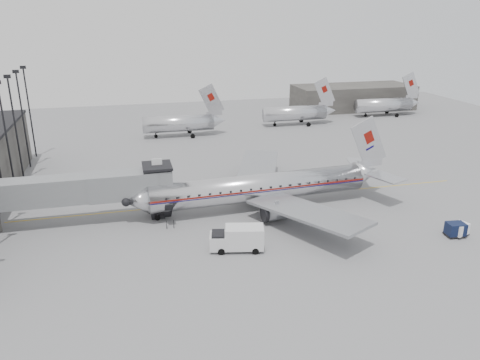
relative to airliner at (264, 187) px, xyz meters
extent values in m
plane|color=slate|center=(-4.03, -3.04, -2.73)|extent=(160.00, 160.00, 0.00)
cube|color=#383533|center=(40.97, 56.96, 0.27)|extent=(30.00, 12.00, 6.00)
cube|color=gold|center=(-1.03, 2.96, -2.73)|extent=(60.00, 0.15, 0.01)
cube|color=slate|center=(-26.03, 0.56, 1.57)|extent=(12.00, 2.80, 3.00)
cube|color=slate|center=(-17.03, 0.56, 1.57)|extent=(8.00, 3.00, 3.10)
cube|color=slate|center=(-13.03, 0.96, 1.57)|extent=(3.20, 3.60, 3.20)
cube|color=black|center=(-13.03, 0.96, 3.47)|extent=(3.40, 3.80, 0.30)
cube|color=white|center=(-13.03, 0.96, 3.97)|extent=(1.20, 0.15, 0.80)
cylinder|color=black|center=(-13.33, 0.56, -1.33)|extent=(0.56, 0.56, 2.80)
cube|color=black|center=(-13.33, 0.56, -2.38)|extent=(1.60, 2.20, 0.70)
cylinder|color=black|center=(-13.33, -0.44, -2.43)|extent=(0.30, 0.60, 0.60)
cylinder|color=black|center=(-13.33, 1.56, -2.43)|extent=(0.30, 0.60, 0.60)
cube|color=black|center=(-12.23, -1.74, -1.23)|extent=(0.90, 3.20, 2.90)
cylinder|color=black|center=(-31.53, 12.96, 4.77)|extent=(0.24, 0.24, 15.00)
cylinder|color=black|center=(-31.53, 18.96, 4.77)|extent=(0.24, 0.24, 15.00)
cube|color=black|center=(-31.53, 18.96, 12.27)|extent=(0.90, 0.25, 0.50)
cylinder|color=black|center=(-31.53, 24.96, 4.77)|extent=(0.24, 0.24, 15.00)
cube|color=black|center=(-31.53, 24.96, 12.27)|extent=(0.90, 0.25, 0.50)
cylinder|color=black|center=(-31.53, 30.96, 4.77)|extent=(0.24, 0.24, 15.00)
cube|color=black|center=(-31.53, 30.96, 12.27)|extent=(0.90, 0.25, 0.50)
cylinder|color=silver|center=(-6.03, 38.96, -0.13)|extent=(14.00, 3.20, 3.20)
cube|color=silver|center=(0.77, 38.96, 4.27)|extent=(5.17, 0.26, 6.52)
cylinder|color=black|center=(-10.53, 38.96, -2.23)|extent=(0.24, 0.24, 1.00)
cylinder|color=silver|center=(19.97, 42.96, -0.13)|extent=(14.00, 3.20, 3.20)
cube|color=silver|center=(26.77, 42.96, 4.27)|extent=(5.17, 0.26, 6.52)
cylinder|color=black|center=(15.47, 42.96, -2.23)|extent=(0.24, 0.24, 1.00)
cylinder|color=silver|center=(43.97, 46.96, -0.13)|extent=(14.00, 3.20, 3.20)
cube|color=silver|center=(50.77, 46.96, 4.27)|extent=(5.17, 0.26, 6.52)
cylinder|color=black|center=(39.47, 46.96, -2.23)|extent=(0.24, 0.24, 1.00)
cylinder|color=silver|center=(-0.68, -0.04, 0.01)|extent=(27.56, 4.95, 3.38)
cone|color=silver|center=(-15.74, -0.90, 0.01)|extent=(2.93, 3.53, 3.38)
cone|color=silver|center=(14.64, 0.84, 0.37)|extent=(3.83, 3.42, 3.21)
cube|color=maroon|center=(-0.68, -0.04, 0.24)|extent=(27.57, 5.00, 0.16)
cube|color=#100950|center=(-0.68, -0.04, 0.03)|extent=(27.57, 5.00, 0.09)
cube|color=silver|center=(14.37, 0.83, 4.58)|extent=(5.61, 0.60, 7.02)
cube|color=gray|center=(1.58, 8.33, -0.27)|extent=(9.87, 15.45, 1.08)
cube|color=gray|center=(2.52, -8.09, -0.27)|extent=(11.17, 15.29, 1.08)
cylinder|color=gray|center=(-0.50, 4.73, -1.41)|extent=(3.21, 2.09, 1.92)
cylinder|color=gray|center=(0.04, -4.76, -1.41)|extent=(3.21, 2.09, 1.92)
cylinder|color=black|center=(-13.46, -0.77, -2.14)|extent=(0.18, 0.18, 1.19)
cylinder|color=black|center=(1.00, 2.44, -2.09)|extent=(0.24, 0.24, 1.28)
cylinder|color=black|center=(1.00, 2.44, -2.32)|extent=(0.93, 0.37, 0.91)
cylinder|color=black|center=(1.28, -2.31, -2.09)|extent=(0.24, 0.24, 1.28)
cylinder|color=black|center=(1.28, -2.31, -2.32)|extent=(0.93, 0.37, 0.91)
cube|color=silver|center=(-5.30, -10.44, -1.27)|extent=(4.28, 2.96, 2.28)
cube|color=silver|center=(-7.95, -9.86, -1.70)|extent=(2.14, 2.39, 1.52)
cube|color=black|center=(-7.95, -9.86, -1.05)|extent=(1.67, 2.08, 0.65)
cylinder|color=black|center=(-7.84, -10.88, -2.39)|extent=(0.74, 0.41, 0.69)
cylinder|color=black|center=(-7.42, -8.97, -2.39)|extent=(0.74, 0.41, 0.69)
cylinder|color=black|center=(-4.45, -11.63, -2.39)|extent=(0.74, 0.41, 0.69)
cylinder|color=black|center=(-4.03, -9.72, -2.39)|extent=(0.74, 0.41, 0.69)
cube|color=black|center=(17.97, -13.04, -1.82)|extent=(2.05, 1.62, 1.34)
cube|color=black|center=(17.97, -13.04, -2.54)|extent=(2.16, 1.72, 0.12)
cylinder|color=black|center=(17.15, -13.54, -2.59)|extent=(0.30, 0.14, 0.29)
cylinder|color=black|center=(18.68, -13.69, -2.59)|extent=(0.30, 0.14, 0.29)
cylinder|color=black|center=(17.26, -12.39, -2.59)|extent=(0.30, 0.14, 0.29)
cylinder|color=black|center=(18.79, -12.54, -2.59)|extent=(0.30, 0.14, 0.29)
cube|color=white|center=(18.50, -13.04, -1.88)|extent=(2.13, 1.85, 1.26)
cube|color=black|center=(18.50, -13.04, -2.55)|extent=(2.25, 1.97, 0.11)
cylinder|color=black|center=(18.00, -13.78, -2.60)|extent=(0.29, 0.19, 0.27)
cylinder|color=black|center=(19.36, -13.32, -2.60)|extent=(0.29, 0.19, 0.27)
cylinder|color=black|center=(17.65, -12.76, -2.60)|extent=(0.29, 0.19, 0.27)
cylinder|color=black|center=(19.01, -12.30, -2.60)|extent=(0.29, 0.19, 0.27)
imported|color=#BCE11A|center=(-6.64, -9.04, -1.90)|extent=(0.65, 0.46, 1.67)
camera|label=1|loc=(-16.31, -52.35, 20.41)|focal=35.00mm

